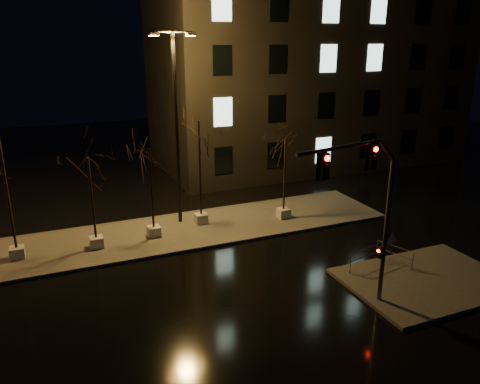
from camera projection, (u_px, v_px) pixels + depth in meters
name	position (u px, v px, depth m)	size (l,w,h in m)	color
ground	(237.00, 279.00, 20.69)	(90.00, 90.00, 0.00)	black
median	(195.00, 229.00, 25.92)	(22.00, 5.00, 0.15)	#4E4B45
sidewalk_corner	(426.00, 280.00, 20.38)	(7.00, 5.00, 0.15)	#4E4B45
building	(308.00, 72.00, 39.30)	(25.00, 12.00, 15.00)	black
tree_0	(2.00, 161.00, 20.84)	(1.80, 1.80, 6.26)	beige
tree_1	(90.00, 179.00, 22.35)	(1.80, 1.80, 4.73)	beige
tree_2	(150.00, 169.00, 23.64)	(1.80, 1.80, 4.86)	beige
tree_3	(199.00, 145.00, 25.14)	(1.80, 1.80, 5.99)	beige
tree_4	(285.00, 156.00, 26.23)	(1.80, 1.80, 4.87)	beige
traffic_signal_mast	(370.00, 202.00, 16.85)	(5.36, 1.07, 6.63)	#55575C
streetlight_main	(176.00, 117.00, 24.94)	(2.58, 0.80, 10.35)	black
guard_rail_a	(367.00, 254.00, 21.29)	(2.15, 0.51, 0.95)	#55575C
guard_rail_b	(395.00, 252.00, 21.59)	(0.65, 1.77, 0.89)	#55575C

